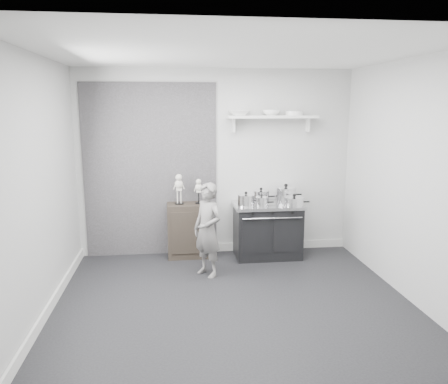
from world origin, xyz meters
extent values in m
plane|color=black|center=(0.00, 0.00, 0.00)|extent=(4.00, 4.00, 0.00)
cube|color=#B1B1AF|center=(0.00, 1.80, 1.35)|extent=(4.00, 0.02, 2.70)
cube|color=#B1B1AF|center=(0.00, -1.80, 1.35)|extent=(4.00, 0.02, 2.70)
cube|color=#B1B1AF|center=(-2.00, 0.00, 1.35)|extent=(0.02, 3.60, 2.70)
cube|color=#B1B1AF|center=(2.00, 0.00, 1.35)|extent=(0.02, 3.60, 2.70)
cube|color=silver|center=(0.00, 0.00, 2.70)|extent=(4.00, 3.60, 0.02)
cube|color=black|center=(-0.95, 1.79, 1.25)|extent=(1.90, 0.02, 2.50)
cube|color=silver|center=(1.00, 1.78, 0.06)|extent=(2.00, 0.03, 0.12)
cube|color=silver|center=(-1.98, 0.00, 0.06)|extent=(0.03, 3.60, 0.12)
cube|color=silver|center=(0.80, 1.67, 2.02)|extent=(1.30, 0.26, 0.04)
cube|color=silver|center=(0.25, 1.74, 1.90)|extent=(0.03, 0.12, 0.20)
cube|color=silver|center=(1.35, 1.74, 1.90)|extent=(0.03, 0.12, 0.20)
cube|color=black|center=(0.72, 1.48, 0.37)|extent=(0.93, 0.56, 0.75)
cube|color=silver|center=(0.72, 1.48, 0.77)|extent=(0.99, 0.60, 0.05)
cube|color=black|center=(0.49, 1.20, 0.39)|extent=(0.39, 0.02, 0.48)
cube|color=black|center=(0.94, 1.20, 0.39)|extent=(0.39, 0.02, 0.48)
cylinder|color=silver|center=(0.72, 1.17, 0.65)|extent=(0.84, 0.02, 0.02)
cylinder|color=black|center=(0.44, 1.19, 0.73)|extent=(0.04, 0.03, 0.04)
cylinder|color=black|center=(0.72, 1.19, 0.73)|extent=(0.04, 0.03, 0.04)
cylinder|color=black|center=(1.00, 1.19, 0.73)|extent=(0.04, 0.03, 0.04)
cube|color=black|center=(-0.42, 1.61, 0.40)|extent=(0.61, 0.36, 0.79)
imported|color=slate|center=(-0.21, 0.85, 0.61)|extent=(0.51, 0.53, 1.22)
cylinder|color=silver|center=(0.38, 1.37, 0.87)|extent=(0.23, 0.23, 0.15)
cylinder|color=silver|center=(0.38, 1.37, 0.95)|extent=(0.24, 0.24, 0.01)
sphere|color=black|center=(0.38, 1.37, 0.98)|extent=(0.04, 0.04, 0.04)
cylinder|color=black|center=(0.53, 1.37, 0.87)|extent=(0.10, 0.02, 0.02)
cylinder|color=silver|center=(0.64, 1.61, 0.87)|extent=(0.24, 0.24, 0.15)
cylinder|color=silver|center=(0.64, 1.61, 0.95)|extent=(0.25, 0.25, 0.01)
sphere|color=black|center=(0.64, 1.61, 0.98)|extent=(0.04, 0.04, 0.04)
cylinder|color=black|center=(0.80, 1.61, 0.87)|extent=(0.10, 0.02, 0.02)
cylinder|color=silver|center=(1.01, 1.60, 0.89)|extent=(0.30, 0.30, 0.19)
cylinder|color=silver|center=(1.01, 1.60, 0.99)|extent=(0.31, 0.31, 0.02)
sphere|color=black|center=(1.01, 1.60, 1.03)|extent=(0.05, 0.05, 0.05)
cylinder|color=black|center=(1.20, 1.60, 0.89)|extent=(0.10, 0.02, 0.02)
cylinder|color=silver|center=(1.04, 1.28, 0.85)|extent=(0.27, 0.27, 0.12)
cylinder|color=silver|center=(1.04, 1.28, 0.91)|extent=(0.28, 0.28, 0.01)
sphere|color=black|center=(1.04, 1.28, 0.95)|extent=(0.05, 0.05, 0.05)
cylinder|color=black|center=(1.22, 1.28, 0.85)|extent=(0.10, 0.02, 0.02)
cylinder|color=silver|center=(0.58, 1.29, 0.85)|extent=(0.16, 0.16, 0.13)
cylinder|color=silver|center=(0.58, 1.29, 0.92)|extent=(0.17, 0.17, 0.01)
sphere|color=black|center=(0.58, 1.29, 0.95)|extent=(0.03, 0.03, 0.03)
cylinder|color=black|center=(0.70, 1.29, 0.85)|extent=(0.10, 0.02, 0.02)
imported|color=white|center=(0.32, 1.67, 2.08)|extent=(0.30, 0.30, 0.07)
imported|color=white|center=(0.78, 1.67, 2.08)|extent=(0.25, 0.25, 0.08)
cylinder|color=silver|center=(1.12, 1.67, 2.07)|extent=(0.26, 0.26, 0.06)
camera|label=1|loc=(-0.65, -4.53, 2.18)|focal=35.00mm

